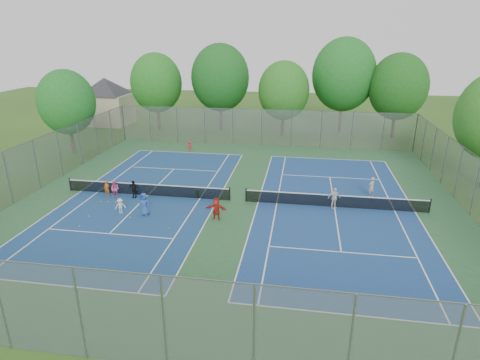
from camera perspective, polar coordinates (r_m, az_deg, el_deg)
name	(u,v)px	position (r m, az deg, el deg)	size (l,w,h in m)	color
ground	(238,201)	(29.71, -0.31, -3.01)	(120.00, 120.00, 0.00)	#30571B
court_pad	(238,201)	(29.71, -0.31, -3.00)	(32.00, 32.00, 0.01)	#295732
court_left	(148,195)	(31.53, -12.97, -2.12)	(10.97, 23.77, 0.01)	navy
court_right	(334,207)	(29.47, 13.28, -3.74)	(10.97, 23.77, 0.01)	navy
net_left	(147,190)	(31.37, -13.03, -1.38)	(12.87, 0.10, 0.91)	black
net_right	(335,201)	(29.30, 13.34, -2.96)	(12.87, 0.10, 0.91)	black
fence_north	(262,128)	(44.26, 3.10, 7.43)	(32.00, 0.10, 4.00)	gray
fence_south	(164,324)	(15.26, -10.76, -19.47)	(32.00, 0.10, 4.00)	gray
fence_west	(36,165)	(35.21, -26.97, 1.93)	(32.00, 0.10, 4.00)	gray
fence_east	(475,188)	(30.87, 30.45, -1.01)	(32.00, 0.10, 4.00)	gray
house	(105,93)	(57.91, -18.60, 11.66)	(11.03, 11.03, 7.30)	#B7A88C
tree_nw	(156,83)	(52.66, -11.83, 13.36)	(6.40, 6.40, 9.58)	#443326
tree_nl	(220,78)	(51.31, -2.82, 14.32)	(7.20, 7.20, 10.69)	#443326
tree_nc	(284,91)	(48.44, 6.23, 12.52)	(6.00, 6.00, 8.85)	#443326
tree_nr	(344,75)	(51.38, 14.57, 14.29)	(7.60, 7.60, 11.42)	#443326
tree_ne	(398,87)	(50.41, 21.59, 12.22)	(6.60, 6.60, 9.77)	#443326
tree_side_w	(66,102)	(44.26, -23.45, 10.12)	(5.60, 5.60, 8.47)	#443326
ball_crate	(137,192)	(32.12, -14.43, -1.60)	(0.31, 0.31, 0.26)	blue
ball_hopper	(197,193)	(30.64, -6.07, -1.85)	(0.27, 0.27, 0.54)	green
student_a	(107,188)	(32.03, -18.41, -1.14)	(0.45, 0.30, 1.24)	#C75612
student_b	(115,189)	(31.55, -17.34, -1.25)	(0.65, 0.50, 1.33)	#E35895
student_c	(120,206)	(28.72, -16.66, -3.56)	(0.70, 0.40, 1.09)	silver
student_d	(134,189)	(31.09, -14.89, -1.27)	(0.81, 0.34, 1.38)	black
student_e	(144,204)	(27.91, -13.47, -3.37)	(0.79, 0.51, 1.61)	#294C97
student_f	(216,209)	(26.62, -3.41, -4.11)	(1.41, 0.45, 1.52)	#B32619
child_far_baseline	(190,146)	(42.65, -7.16, 4.80)	(0.69, 0.40, 1.08)	red
instructor	(371,187)	(31.71, 18.18, -0.98)	(0.58, 0.38, 1.60)	#9B9B9E
teen_court_b	(334,198)	(29.03, 13.22, -2.50)	(0.90, 0.37, 1.53)	silver
tennis_ball_0	(142,210)	(28.91, -13.75, -4.22)	(0.07, 0.07, 0.07)	#B7D732
tennis_ball_1	(147,210)	(28.92, -13.12, -4.16)	(0.07, 0.07, 0.07)	#D8F138
tennis_ball_2	(108,202)	(31.08, -18.27, -2.94)	(0.07, 0.07, 0.07)	gold
tennis_ball_3	(169,229)	(25.96, -10.04, -6.83)	(0.07, 0.07, 0.07)	#BCD231
tennis_ball_4	(130,218)	(28.00, -15.34, -5.19)	(0.07, 0.07, 0.07)	#D0E234
tennis_ball_5	(80,226)	(27.83, -21.86, -6.13)	(0.07, 0.07, 0.07)	gold
tennis_ball_6	(101,202)	(31.25, -19.21, -2.93)	(0.07, 0.07, 0.07)	#DCEB36
tennis_ball_7	(191,211)	(28.17, -6.95, -4.43)	(0.07, 0.07, 0.07)	yellow
tennis_ball_8	(89,216)	(29.05, -20.71, -4.87)	(0.07, 0.07, 0.07)	#C2D230
tennis_ball_9	(116,203)	(30.74, -17.27, -3.08)	(0.07, 0.07, 0.07)	#C2D932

